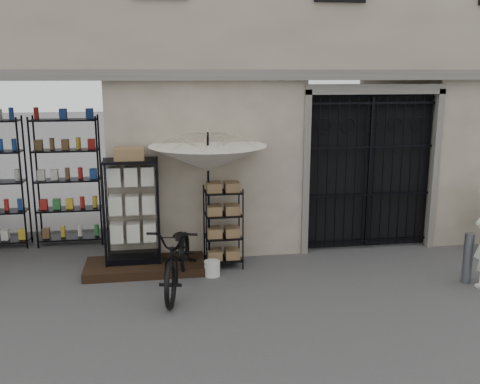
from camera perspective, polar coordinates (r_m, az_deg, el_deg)
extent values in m
plane|color=black|center=(8.16, 7.24, -11.26)|extent=(80.00, 80.00, 0.00)
cube|color=tan|center=(11.42, 2.04, 18.72)|extent=(14.00, 4.00, 9.00)
cube|color=black|center=(10.38, -21.92, 1.78)|extent=(3.00, 1.70, 3.00)
cube|color=black|center=(10.92, -21.50, 0.98)|extent=(2.70, 0.50, 2.50)
cube|color=black|center=(10.36, 13.30, 2.35)|extent=(2.50, 0.06, 3.00)
cube|color=black|center=(10.23, 13.62, 1.91)|extent=(0.05, 0.05, 2.80)
cube|color=black|center=(9.28, -10.05, -7.84)|extent=(2.00, 0.90, 0.15)
cube|color=black|center=(9.39, -11.22, -6.85)|extent=(1.00, 0.81, 0.10)
cube|color=silver|center=(8.91, -12.14, -2.41)|extent=(0.76, 0.30, 1.63)
cube|color=silver|center=(9.18, -11.42, -2.57)|extent=(0.83, 0.63, 1.35)
cube|color=olive|center=(8.97, -11.70, 3.71)|extent=(0.58, 0.52, 0.19)
cube|color=black|center=(9.17, -1.81, -3.75)|extent=(0.69, 0.56, 1.41)
cube|color=olive|center=(9.18, -1.81, -4.02)|extent=(0.59, 0.45, 1.06)
cylinder|color=black|center=(9.05, -3.37, -0.97)|extent=(0.04, 0.04, 2.33)
imported|color=beige|center=(8.89, -3.44, 4.35)|extent=(1.84, 1.88, 1.57)
cylinder|color=silver|center=(8.93, -3.00, -8.14)|extent=(0.28, 0.28, 0.25)
imported|color=black|center=(8.50, -6.45, -10.25)|extent=(0.92, 1.21, 2.08)
cylinder|color=slate|center=(9.29, 23.14, -6.50)|extent=(0.19, 0.19, 0.82)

